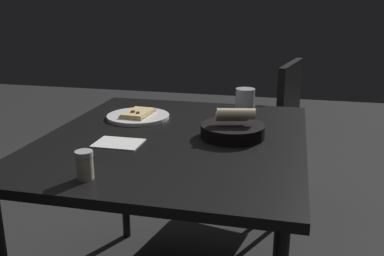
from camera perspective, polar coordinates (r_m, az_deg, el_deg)
name	(u,v)px	position (r m, az deg, el deg)	size (l,w,h in m)	color
dining_table	(175,153)	(1.59, -2.30, -3.27)	(0.93, 1.08, 0.74)	black
pizza_plate	(138,116)	(1.82, -7.07, 1.61)	(0.26, 0.26, 0.04)	white
bread_basket	(232,129)	(1.56, 5.30, -0.13)	(0.23, 0.23, 0.11)	black
beer_glass	(245,104)	(1.84, 6.95, 3.10)	(0.08, 0.08, 0.12)	silver
pepper_shaker	(85,167)	(1.24, -13.85, -4.93)	(0.05, 0.05, 0.08)	#BFB299
napkin	(118,143)	(1.52, -9.60, -1.96)	(0.16, 0.12, 0.00)	white
chair_far	(267,130)	(2.47, 9.74, -0.27)	(0.52, 0.52, 0.89)	#2A2A2A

